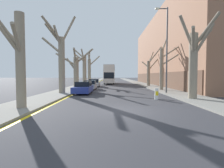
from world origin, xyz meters
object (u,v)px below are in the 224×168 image
street_tree_left_0 (18,54)px  parked_car_1 (91,85)px  street_tree_right_2 (150,70)px  parked_car_0 (84,88)px  street_tree_right_1 (163,66)px  parked_car_2 (95,83)px  street_tree_left_2 (77,70)px  traffic_bollard (157,94)px  street_tree_right_0 (195,60)px  lamp_post (167,47)px  street_tree_left_1 (62,59)px  street_tree_left_4 (90,69)px  double_decker_bus (110,74)px

street_tree_left_0 → parked_car_1: size_ratio=1.57×
street_tree_right_2 → parked_car_0: street_tree_right_2 is taller
street_tree_right_1 → parked_car_1: street_tree_right_1 is taller
street_tree_right_1 → parked_car_1: 10.39m
parked_car_2 → street_tree_left_2: bearing=-113.3°
parked_car_1 → street_tree_right_2: bearing=34.4°
street_tree_left_0 → traffic_bollard: size_ratio=6.76×
street_tree_right_0 → lamp_post: (-0.78, 4.84, 1.86)m
street_tree_left_1 → parked_car_2: street_tree_left_1 is taller
street_tree_left_0 → street_tree_right_0: bearing=18.6°
street_tree_left_4 → parked_car_0: bearing=-84.5°
street_tree_left_1 → parked_car_1: (2.30, 6.33, -3.14)m
street_tree_left_4 → street_tree_left_2: bearing=-90.3°
parked_car_1 → street_tree_right_1: bearing=-11.2°
street_tree_left_0 → traffic_bollard: (9.11, 4.35, -2.74)m
street_tree_left_0 → street_tree_right_2: bearing=60.8°
street_tree_left_1 → double_decker_bus: (4.83, 24.04, -1.30)m
street_tree_left_0 → parked_car_0: 9.91m
street_tree_right_1 → street_tree_left_1: bearing=-160.2°
street_tree_left_2 → street_tree_right_1: 12.43m
street_tree_left_2 → street_tree_left_4: bearing=89.7°
traffic_bollard → street_tree_left_0: bearing=-154.5°
parked_car_0 → lamp_post: size_ratio=0.49×
street_tree_left_0 → street_tree_right_2: 25.09m
street_tree_left_0 → street_tree_right_2: (12.23, 21.90, -0.25)m
street_tree_right_1 → parked_car_0: 10.88m
street_tree_right_2 → parked_car_1: size_ratio=1.71×
double_decker_bus → parked_car_2: double_decker_bus is taller
street_tree_left_2 → parked_car_1: (2.22, -0.95, -2.25)m
parked_car_2 → traffic_bollard: size_ratio=4.79×
street_tree_left_2 → street_tree_right_0: (12.01, -11.96, 0.38)m
street_tree_right_2 → lamp_post: lamp_post is taller
street_tree_left_1 → street_tree_right_1: 12.92m
street_tree_left_4 → parked_car_1: size_ratio=1.90×
street_tree_left_0 → street_tree_right_0: street_tree_right_0 is taller
street_tree_right_2 → traffic_bollard: bearing=-100.1°
street_tree_right_1 → parked_car_2: 12.99m
parked_car_1 → lamp_post: size_ratio=0.44×
traffic_bollard → parked_car_1: bearing=122.7°
parked_car_0 → street_tree_right_1: bearing=21.1°
street_tree_left_2 → traffic_bollard: street_tree_left_2 is taller
lamp_post → parked_car_2: bearing=126.3°
double_decker_bus → street_tree_left_0: bearing=-98.3°
double_decker_bus → traffic_bollard: 28.81m
street_tree_left_2 → double_decker_bus: bearing=74.2°
street_tree_right_2 → parked_car_0: (-10.00, -12.60, -2.34)m
double_decker_bus → parked_car_0: (-2.54, -23.46, -1.82)m
parked_car_0 → parked_car_1: parked_car_0 is taller
street_tree_left_1 → parked_car_1: 7.43m
street_tree_left_0 → lamp_post: lamp_post is taller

